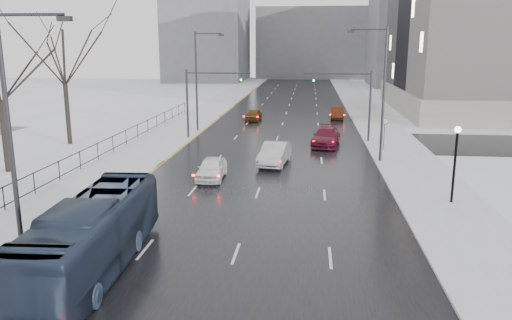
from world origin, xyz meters
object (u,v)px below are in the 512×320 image
(tree_park_d, at_px, (9,173))
(sedan_right_near, at_px, (275,153))
(no_uturn_sign, at_px, (385,125))
(sedan_center_near, at_px, (212,168))
(sedan_right_far, at_px, (326,137))
(sedan_center_far, at_px, (254,115))
(lamppost_r_mid, at_px, (456,153))
(tree_park_e, at_px, (70,145))
(mast_signal_left, at_px, (198,96))
(bus, at_px, (92,236))
(sedan_right_distant, at_px, (337,113))
(streetlight_l_far, at_px, (198,76))
(streetlight_r_mid, at_px, (381,88))
(mast_signal_right, at_px, (358,97))
(streetlight_l_near, at_px, (14,129))

(tree_park_d, xyz_separation_m, sedan_right_near, (18.30, 4.44, 0.86))
(no_uturn_sign, distance_m, sedan_center_near, 16.22)
(sedan_right_far, distance_m, sedan_center_far, 16.11)
(sedan_center_far, bearing_deg, sedan_center_near, -86.33)
(sedan_right_near, bearing_deg, lamppost_r_mid, -31.49)
(tree_park_e, bearing_deg, mast_signal_left, 20.19)
(bus, xyz_separation_m, sedan_right_near, (5.79, 18.71, -0.65))
(sedan_right_far, relative_size, sedan_center_far, 1.38)
(tree_park_e, height_order, sedan_right_distant, tree_park_e)
(streetlight_l_far, relative_size, sedan_right_distant, 2.36)
(sedan_center_near, bearing_deg, streetlight_r_mid, 27.32)
(tree_park_e, bearing_deg, tree_park_d, -87.71)
(sedan_right_distant, bearing_deg, sedan_center_near, -106.38)
(sedan_center_far, bearing_deg, bus, -89.18)
(lamppost_r_mid, xyz_separation_m, sedan_right_far, (-6.50, 15.92, -2.11))
(sedan_center_near, bearing_deg, mast_signal_right, 52.21)
(streetlight_r_mid, height_order, bus, streetlight_r_mid)
(tree_park_e, height_order, streetlight_r_mid, streetlight_r_mid)
(tree_park_e, distance_m, sedan_center_near, 17.98)
(streetlight_l_near, height_order, sedan_center_far, streetlight_l_near)
(lamppost_r_mid, distance_m, bus, 19.31)
(no_uturn_sign, height_order, sedan_right_far, no_uturn_sign)
(no_uturn_sign, relative_size, sedan_right_near, 0.54)
(sedan_right_far, bearing_deg, streetlight_l_near, -108.33)
(lamppost_r_mid, relative_size, mast_signal_right, 0.66)
(bus, distance_m, sedan_right_near, 19.60)
(tree_park_d, height_order, sedan_right_distant, tree_park_d)
(streetlight_l_near, bearing_deg, sedan_center_far, 83.33)
(streetlight_r_mid, height_order, no_uturn_sign, streetlight_r_mid)
(bus, height_order, sedan_right_distant, bus)
(mast_signal_left, bearing_deg, sedan_center_near, -74.34)
(lamppost_r_mid, xyz_separation_m, sedan_right_distant, (-4.72, 32.41, -2.20))
(mast_signal_left, height_order, sedan_center_near, mast_signal_left)
(mast_signal_left, xyz_separation_m, sedan_right_distant, (13.61, 14.42, -3.37))
(tree_park_d, height_order, mast_signal_left, mast_signal_left)
(sedan_right_near, bearing_deg, sedan_right_distant, 83.72)
(streetlight_l_far, relative_size, sedan_center_far, 2.55)
(tree_park_d, xyz_separation_m, sedan_center_far, (14.30, 25.90, 0.71))
(streetlight_r_mid, distance_m, no_uturn_sign, 5.30)
(streetlight_r_mid, xyz_separation_m, sedan_center_near, (-11.53, -6.13, -4.87))
(sedan_right_near, relative_size, sedan_center_far, 1.27)
(no_uturn_sign, height_order, sedan_center_far, no_uturn_sign)
(streetlight_l_far, height_order, lamppost_r_mid, streetlight_l_far)
(lamppost_r_mid, bearing_deg, tree_park_e, 154.38)
(streetlight_l_far, height_order, bus, streetlight_l_far)
(streetlight_l_near, relative_size, sedan_right_near, 2.01)
(tree_park_e, xyz_separation_m, sedan_right_distant, (24.48, 18.41, 0.74))
(mast_signal_right, bearing_deg, sedan_right_far, -143.61)
(sedan_right_distant, bearing_deg, streetlight_r_mid, -82.91)
(streetlight_l_far, bearing_deg, streetlight_r_mid, -36.30)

